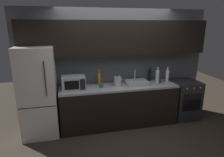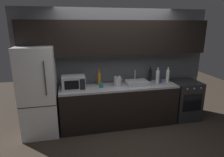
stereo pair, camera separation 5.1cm
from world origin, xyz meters
TOP-DOWN VIEW (x-y plane):
  - ground_plane at (0.00, 0.00)m, footprint 10.00×10.00m
  - back_wall at (0.00, 1.20)m, footprint 4.25×0.44m
  - counter_run at (0.00, 0.90)m, footprint 2.51×0.60m
  - refrigerator at (-1.63, 0.90)m, footprint 0.68×0.69m
  - oven_range at (1.59, 0.90)m, footprint 0.60×0.62m
  - microwave at (-0.95, 0.92)m, footprint 0.46×0.35m
  - sink_basin at (0.40, 0.93)m, footprint 0.48×0.38m
  - kettle at (-0.04, 0.92)m, footprint 0.19×0.15m
  - wine_bottle_amber at (-0.41, 1.07)m, footprint 0.07×0.07m
  - wine_bottle_clear at (0.84, 0.84)m, footprint 0.08×0.08m
  - wine_bottle_dark at (0.79, 1.12)m, footprint 0.07×0.07m
  - wine_bottle_white at (1.13, 0.94)m, footprint 0.07×0.07m
  - mug_blue at (0.96, 0.97)m, footprint 0.09×0.09m
  - mug_teal at (-0.40, 0.89)m, footprint 0.08×0.08m

SIDE VIEW (x-z plane):
  - ground_plane at x=0.00m, z-range 0.00..0.00m
  - counter_run at x=0.00m, z-range 0.00..0.90m
  - oven_range at x=1.59m, z-range 0.00..0.90m
  - refrigerator at x=-1.63m, z-range 0.00..1.78m
  - sink_basin at x=0.40m, z-range 0.79..1.09m
  - mug_blue at x=0.96m, z-range 0.90..0.99m
  - mug_teal at x=-0.40m, z-range 0.90..1.00m
  - kettle at x=-0.04m, z-range 0.89..1.12m
  - microwave at x=-0.95m, z-range 0.90..1.17m
  - wine_bottle_dark at x=0.79m, z-range 0.87..1.21m
  - wine_bottle_white at x=1.13m, z-range 0.87..1.22m
  - wine_bottle_amber at x=-0.41m, z-range 0.87..1.22m
  - wine_bottle_clear at x=0.84m, z-range 0.87..1.25m
  - back_wall at x=0.00m, z-range 0.30..2.80m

